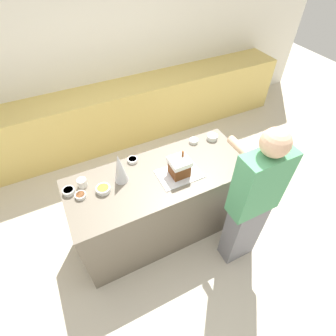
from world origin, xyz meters
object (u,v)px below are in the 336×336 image
(gingerbread_house, at_px, (179,166))
(candy_bowl_far_left, at_px, (103,189))
(candy_bowl_behind_tray, at_px, (133,160))
(candy_bowl_near_tray_left, at_px, (194,141))
(candy_bowl_beside_tree, at_px, (212,137))
(candy_bowl_far_right, at_px, (69,191))
(mug, at_px, (82,183))
(person, at_px, (252,203))
(decorative_tree, at_px, (120,168))
(baking_tray, at_px, (179,174))
(candy_bowl_front_corner, at_px, (81,195))

(gingerbread_house, bearing_deg, candy_bowl_far_left, 170.44)
(gingerbread_house, relative_size, candy_bowl_behind_tray, 2.41)
(candy_bowl_near_tray_left, distance_m, candy_bowl_beside_tree, 0.22)
(candy_bowl_far_right, xyz_separation_m, mug, (0.14, 0.03, 0.02))
(candy_bowl_behind_tray, relative_size, person, 0.06)
(person, bearing_deg, candy_bowl_near_tray_left, 93.94)
(decorative_tree, relative_size, mug, 3.78)
(decorative_tree, height_order, candy_bowl_behind_tray, decorative_tree)
(candy_bowl_near_tray_left, height_order, person, person)
(baking_tray, relative_size, candy_bowl_near_tray_left, 4.24)
(candy_bowl_front_corner, bearing_deg, person, -28.11)
(gingerbread_house, height_order, candy_bowl_near_tray_left, gingerbread_house)
(decorative_tree, height_order, candy_bowl_near_tray_left, decorative_tree)
(baking_tray, height_order, candy_bowl_far_left, candy_bowl_far_left)
(gingerbread_house, relative_size, candy_bowl_far_right, 2.28)
(candy_bowl_behind_tray, bearing_deg, candy_bowl_near_tray_left, -1.23)
(baking_tray, height_order, person, person)
(candy_bowl_far_right, bearing_deg, candy_bowl_far_left, -22.16)
(baking_tray, distance_m, candy_bowl_behind_tray, 0.52)
(candy_bowl_beside_tree, xyz_separation_m, candy_bowl_far_left, (-1.34, -0.20, -0.00))
(baking_tray, bearing_deg, candy_bowl_far_right, 166.68)
(gingerbread_house, distance_m, decorative_tree, 0.57)
(candy_bowl_beside_tree, relative_size, candy_bowl_far_right, 1.11)
(candy_bowl_far_right, height_order, mug, mug)
(candy_bowl_beside_tree, height_order, person, person)
(gingerbread_house, bearing_deg, person, -52.95)
(candy_bowl_far_right, bearing_deg, candy_bowl_beside_tree, 2.79)
(candy_bowl_far_right, distance_m, person, 1.70)
(candy_bowl_near_tray_left, xyz_separation_m, candy_bowl_far_left, (-1.12, -0.24, 0.01))
(candy_bowl_far_right, bearing_deg, candy_bowl_front_corner, -46.61)
(gingerbread_house, bearing_deg, candy_bowl_behind_tray, 132.35)
(baking_tray, xyz_separation_m, candy_bowl_front_corner, (-0.95, 0.15, 0.02))
(person, bearing_deg, candy_bowl_far_right, 150.53)
(baking_tray, distance_m, gingerbread_house, 0.11)
(candy_bowl_behind_tray, height_order, candy_bowl_far_right, candy_bowl_far_right)
(gingerbread_house, bearing_deg, mug, 162.80)
(candy_bowl_behind_tray, relative_size, candy_bowl_near_tray_left, 1.04)
(baking_tray, xyz_separation_m, decorative_tree, (-0.54, 0.18, 0.16))
(decorative_tree, relative_size, candy_bowl_far_right, 2.97)
(decorative_tree, distance_m, candy_bowl_beside_tree, 1.16)
(baking_tray, relative_size, gingerbread_house, 1.69)
(candy_bowl_far_right, distance_m, candy_bowl_front_corner, 0.13)
(decorative_tree, xyz_separation_m, candy_bowl_far_left, (-0.20, -0.06, -0.14))
(candy_bowl_far_right, relative_size, candy_bowl_front_corner, 1.08)
(baking_tray, bearing_deg, candy_bowl_front_corner, 170.86)
(candy_bowl_beside_tree, distance_m, candy_bowl_far_right, 1.64)
(candy_bowl_front_corner, height_order, person, person)
(gingerbread_house, bearing_deg, candy_bowl_far_right, 166.69)
(gingerbread_house, xyz_separation_m, candy_bowl_behind_tray, (-0.35, 0.38, -0.09))
(baking_tray, bearing_deg, mug, 162.79)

